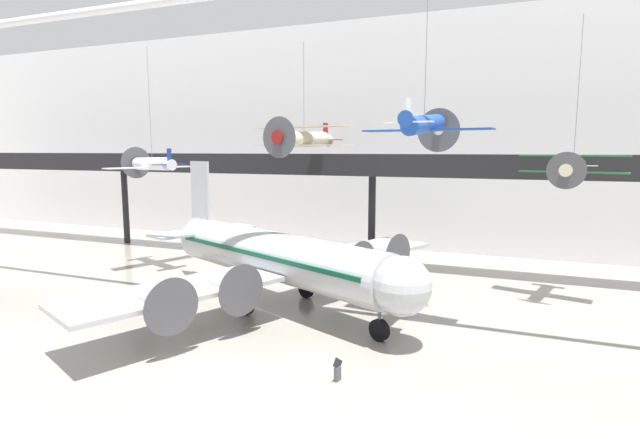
# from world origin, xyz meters

# --- Properties ---
(ground_plane) EXTENTS (260.00, 260.00, 0.00)m
(ground_plane) POSITION_xyz_m (0.00, 0.00, 0.00)
(ground_plane) COLOR gray
(hangar_back_wall) EXTENTS (140.00, 3.00, 25.12)m
(hangar_back_wall) POSITION_xyz_m (0.00, 36.54, 12.56)
(hangar_back_wall) COLOR white
(hangar_back_wall) RESTS_ON ground
(mezzanine_walkway) EXTENTS (110.00, 3.20, 10.64)m
(mezzanine_walkway) POSITION_xyz_m (0.00, 25.68, 8.95)
(mezzanine_walkway) COLOR black
(mezzanine_walkway) RESTS_ON ground
(airliner_silver_main) EXTENTS (24.61, 28.88, 10.07)m
(airliner_silver_main) POSITION_xyz_m (-2.84, 11.79, 3.52)
(airliner_silver_main) COLOR #B7BABF
(airliner_silver_main) RESTS_ON ground
(suspended_plane_cream_biplane) EXTENTS (9.65, 7.98, 9.90)m
(suspended_plane_cream_biplane) POSITION_xyz_m (-4.85, 21.63, 11.97)
(suspended_plane_cream_biplane) COLOR beige
(suspended_plane_blue_trainer) EXTENTS (7.91, 6.49, 9.39)m
(suspended_plane_blue_trainer) POSITION_xyz_m (7.63, 11.02, 12.47)
(suspended_plane_blue_trainer) COLOR #1E4CAD
(suspended_plane_green_biplane) EXTENTS (7.04, 5.85, 11.72)m
(suspended_plane_green_biplane) POSITION_xyz_m (16.45, 20.40, 9.89)
(suspended_plane_green_biplane) COLOR #1E6B33
(suspended_plane_white_twin) EXTENTS (7.16, 8.31, 11.82)m
(suspended_plane_white_twin) POSITION_xyz_m (-18.23, 17.61, 9.71)
(suspended_plane_white_twin) COLOR silver
(info_sign_pedestal) EXTENTS (0.25, 0.76, 1.24)m
(info_sign_pedestal) POSITION_xyz_m (5.45, 2.25, 0.46)
(info_sign_pedestal) COLOR #4C4C51
(info_sign_pedestal) RESTS_ON ground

